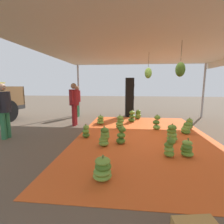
{
  "coord_description": "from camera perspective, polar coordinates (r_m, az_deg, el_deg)",
  "views": [
    {
      "loc": [
        -5.34,
        0.48,
        1.68
      ],
      "look_at": [
        -0.34,
        1.0,
        0.87
      ],
      "focal_mm": 27.0,
      "sensor_mm": 36.0,
      "label": 1
    }
  ],
  "objects": [
    {
      "name": "banana_bunch_14",
      "position": [
        7.25,
        -3.9,
        -2.77
      ],
      "size": [
        0.41,
        0.41,
        0.42
      ],
      "color": "#75A83D",
      "rests_on": "tarp_orange"
    },
    {
      "name": "banana_bunch_13",
      "position": [
        7.69,
        6.78,
        -1.61
      ],
      "size": [
        0.41,
        0.39,
        0.56
      ],
      "color": "#477523",
      "rests_on": "tarp_orange"
    },
    {
      "name": "banana_bunch_3",
      "position": [
        4.88,
        3.14,
        -8.08
      ],
      "size": [
        0.38,
        0.37,
        0.52
      ],
      "color": "#477523",
      "rests_on": "tarp_orange"
    },
    {
      "name": "speaker_stack",
      "position": [
        9.06,
        5.94,
        4.96
      ],
      "size": [
        0.52,
        0.48,
        2.04
      ],
      "color": "black",
      "rests_on": "ground"
    },
    {
      "name": "banana_bunch_8",
      "position": [
        7.11,
        24.67,
        -3.69
      ],
      "size": [
        0.4,
        0.4,
        0.44
      ],
      "color": "#477523",
      "rests_on": "tarp_orange"
    },
    {
      "name": "worker_0",
      "position": [
        9.06,
        -11.75,
        4.38
      ],
      "size": [
        0.6,
        0.36,
        1.63
      ],
      "color": "#337A4C",
      "rests_on": "ground"
    },
    {
      "name": "banana_bunch_0",
      "position": [
        5.47,
        -8.82,
        -6.62
      ],
      "size": [
        0.31,
        0.3,
        0.45
      ],
      "color": "#477523",
      "rests_on": "tarp_orange"
    },
    {
      "name": "banana_bunch_1",
      "position": [
        4.43,
        24.01,
        -11.3
      ],
      "size": [
        0.39,
        0.35,
        0.44
      ],
      "color": "#60932D",
      "rests_on": "tarp_orange"
    },
    {
      "name": "banana_bunch_9",
      "position": [
        6.47,
        2.74,
        -3.62
      ],
      "size": [
        0.36,
        0.38,
        0.55
      ],
      "color": "#6B9E38",
      "rests_on": "tarp_orange"
    },
    {
      "name": "banana_bunch_2",
      "position": [
        8.48,
        8.84,
        -0.87
      ],
      "size": [
        0.4,
        0.43,
        0.47
      ],
      "color": "#477523",
      "rests_on": "tarp_orange"
    },
    {
      "name": "worker_1",
      "position": [
        6.17,
        -32.83,
        1.44
      ],
      "size": [
        0.63,
        0.39,
        1.72
      ],
      "color": "#337A4C",
      "rests_on": "ground"
    },
    {
      "name": "worker_2",
      "position": [
        7.09,
        -12.7,
        3.63
      ],
      "size": [
        0.64,
        0.39,
        1.75
      ],
      "color": "maroon",
      "rests_on": "ground"
    },
    {
      "name": "tarp_orange",
      "position": [
        5.62,
        10.69,
        -8.31
      ],
      "size": [
        6.58,
        4.29,
        0.01
      ],
      "primitive_type": "cube",
      "color": "#E05B23",
      "rests_on": "ground"
    },
    {
      "name": "ground_plane",
      "position": [
        6.14,
        -18.7,
        -7.18
      ],
      "size": [
        40.0,
        40.0,
        0.0
      ],
      "primitive_type": "plane",
      "color": "brown"
    },
    {
      "name": "banana_bunch_7",
      "position": [
        3.15,
        -3.23,
        -18.83
      ],
      "size": [
        0.44,
        0.44,
        0.46
      ],
      "color": "#75A83D",
      "rests_on": "tarp_orange"
    },
    {
      "name": "banana_bunch_12",
      "position": [
        5.37,
        19.63,
        -6.84
      ],
      "size": [
        0.44,
        0.43,
        0.54
      ],
      "color": "#60932D",
      "rests_on": "tarp_orange"
    },
    {
      "name": "tent_canopy",
      "position": [
        5.48,
        12.61,
        20.09
      ],
      "size": [
        8.0,
        7.0,
        2.82
      ],
      "color": "#9EA0A5",
      "rests_on": "ground"
    },
    {
      "name": "banana_bunch_11",
      "position": [
        6.33,
        23.85,
        -5.1
      ],
      "size": [
        0.42,
        0.43,
        0.45
      ],
      "color": "#518428",
      "rests_on": "tarp_orange"
    },
    {
      "name": "banana_bunch_6",
      "position": [
        4.68,
        -2.61,
        -8.53
      ],
      "size": [
        0.39,
        0.39,
        0.57
      ],
      "color": "#6B9E38",
      "rests_on": "tarp_orange"
    },
    {
      "name": "banana_bunch_10",
      "position": [
        4.26,
        18.85,
        -11.47
      ],
      "size": [
        0.31,
        0.31,
        0.48
      ],
      "color": "#60932D",
      "rests_on": "tarp_orange"
    },
    {
      "name": "banana_bunch_5",
      "position": [
        6.57,
        14.89,
        -3.61
      ],
      "size": [
        0.36,
        0.38,
        0.58
      ],
      "color": "#75A83D",
      "rests_on": "tarp_orange"
    }
  ]
}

